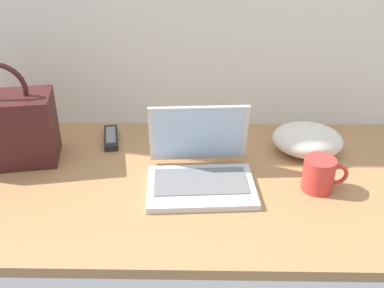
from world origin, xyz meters
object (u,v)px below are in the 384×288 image
laptop (200,168)px  remote_control_near (111,138)px  handbag (5,128)px  cushion (307,140)px  coffee_mug (320,174)px

laptop → remote_control_near: 0.40m
handbag → cushion: 0.96m
laptop → handbag: bearing=169.6°
handbag → cushion: handbag is taller
coffee_mug → cushion: bearing=87.5°
laptop → coffee_mug: size_ratio=2.48×
handbag → cushion: bearing=3.9°
laptop → handbag: size_ratio=0.98×
coffee_mug → handbag: 0.96m
laptop → remote_control_near: bearing=141.2°
coffee_mug → cushion: size_ratio=0.57×
coffee_mug → remote_control_near: bearing=156.6°
coffee_mug → handbag: handbag is taller
laptop → handbag: handbag is taller
remote_control_near → cushion: size_ratio=0.73×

